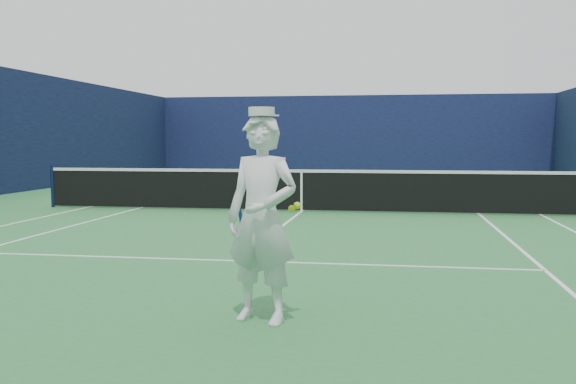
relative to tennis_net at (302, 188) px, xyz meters
name	(u,v)px	position (x,y,z in m)	size (l,w,h in m)	color
ground	(301,212)	(0.00, 0.00, -0.55)	(80.00, 80.00, 0.00)	#2B7138
court_markings	(301,211)	(0.00, 0.00, -0.55)	(11.03, 23.83, 0.01)	white
windscreen_fence	(302,127)	(0.00, 0.00, 1.45)	(20.12, 36.12, 4.00)	#10163B
tennis_net	(302,188)	(0.00, 0.00, 0.00)	(12.88, 0.09, 1.07)	#141E4C
tennis_player	(262,218)	(0.95, -9.29, 0.42)	(0.81, 0.68, 1.99)	white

